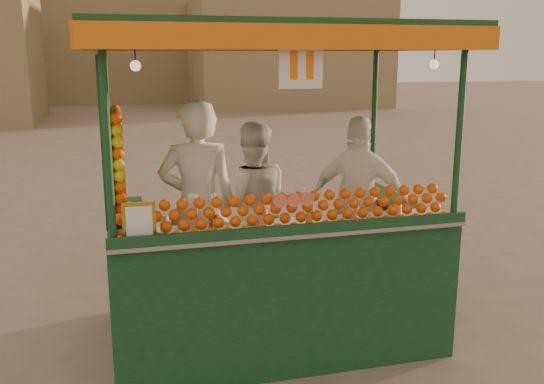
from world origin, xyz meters
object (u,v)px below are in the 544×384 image
object	(u,v)px
juice_cart	(265,245)
vendor_right	(359,202)
vendor_left	(198,206)
vendor_middle	(252,205)

from	to	relation	value
juice_cart	vendor_right	bearing A→B (deg)	18.57
vendor_left	vendor_right	xyz separation A→B (m)	(1.56, 0.14, -0.10)
vendor_middle	vendor_right	distance (m)	1.02
juice_cart	vendor_right	world-z (taller)	juice_cart
vendor_middle	vendor_right	xyz separation A→B (m)	(0.99, -0.24, 0.02)
juice_cart	vendor_left	bearing A→B (deg)	159.94
juice_cart	vendor_middle	size ratio (longest dim) A/B	1.92
vendor_left	vendor_middle	bearing A→B (deg)	-138.66
juice_cart	vendor_right	size ratio (longest dim) A/B	1.86
juice_cart	vendor_left	size ratio (longest dim) A/B	1.66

